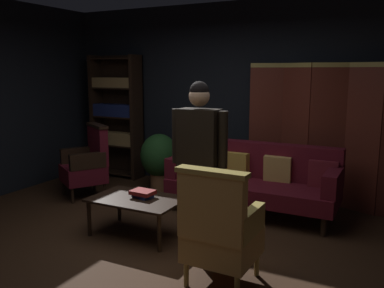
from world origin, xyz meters
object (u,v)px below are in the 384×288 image
(armchair_wing_left, at_px, (87,163))
(armchair_gilt_accent, at_px, (220,230))
(bookshelf, at_px, (117,115))
(coffee_table, at_px, (137,202))
(potted_plant, at_px, (159,158))
(velvet_couch, at_px, (254,178))
(book_navy_cloth, at_px, (143,196))
(book_red_leather, at_px, (143,192))
(standing_figure, at_px, (199,152))
(folding_screen, at_px, (327,133))

(armchair_wing_left, bearing_deg, armchair_gilt_accent, -28.37)
(bookshelf, relative_size, coffee_table, 2.05)
(armchair_wing_left, bearing_deg, potted_plant, 44.18)
(velvet_couch, bearing_deg, bookshelf, 164.70)
(armchair_gilt_accent, height_order, book_navy_cloth, armchair_gilt_accent)
(armchair_gilt_accent, relative_size, armchair_wing_left, 1.00)
(bookshelf, xyz_separation_m, book_red_leather, (1.84, -1.98, -0.58))
(book_navy_cloth, bearing_deg, armchair_gilt_accent, -28.01)
(standing_figure, relative_size, book_navy_cloth, 7.74)
(coffee_table, height_order, armchair_wing_left, armchair_wing_left)
(velvet_couch, bearing_deg, potted_plant, 169.06)
(armchair_wing_left, distance_m, potted_plant, 1.06)
(velvet_couch, bearing_deg, armchair_wing_left, -169.76)
(standing_figure, height_order, book_navy_cloth, standing_figure)
(folding_screen, xyz_separation_m, armchair_wing_left, (-3.12, -1.11, -0.50))
(velvet_couch, bearing_deg, book_red_leather, -124.57)
(bookshelf, xyz_separation_m, standing_figure, (2.59, -2.11, -0.03))
(armchair_wing_left, bearing_deg, standing_figure, -22.73)
(coffee_table, distance_m, potted_plant, 1.76)
(book_navy_cloth, bearing_deg, standing_figure, -9.33)
(folding_screen, height_order, bookshelf, bookshelf)
(velvet_couch, xyz_separation_m, coffee_table, (-0.90, -1.30, -0.08))
(folding_screen, bearing_deg, standing_figure, -112.94)
(coffee_table, distance_m, standing_figure, 1.03)
(folding_screen, bearing_deg, armchair_wing_left, -160.42)
(folding_screen, distance_m, potted_plant, 2.44)
(velvet_couch, height_order, standing_figure, standing_figure)
(armchair_wing_left, relative_size, potted_plant, 1.20)
(folding_screen, relative_size, potted_plant, 2.53)
(folding_screen, xyz_separation_m, armchair_gilt_accent, (-0.42, -2.57, -0.50))
(velvet_couch, distance_m, coffee_table, 1.58)
(standing_figure, height_order, potted_plant, standing_figure)
(armchair_gilt_accent, xyz_separation_m, book_navy_cloth, (-1.20, 0.64, -0.05))
(coffee_table, height_order, potted_plant, potted_plant)
(coffee_table, relative_size, book_red_leather, 4.02)
(velvet_couch, xyz_separation_m, potted_plant, (-1.60, 0.31, 0.04))
(bookshelf, xyz_separation_m, book_navy_cloth, (1.84, -1.98, -0.62))
(book_navy_cloth, bearing_deg, velvet_couch, 55.43)
(armchair_gilt_accent, height_order, armchair_wing_left, same)
(bookshelf, height_order, armchair_gilt_accent, bookshelf)
(book_red_leather, bearing_deg, armchair_wing_left, 151.34)
(potted_plant, distance_m, book_navy_cloth, 1.72)
(coffee_table, relative_size, book_navy_cloth, 4.55)
(armchair_gilt_accent, xyz_separation_m, standing_figure, (-0.45, 0.51, 0.54))
(folding_screen, relative_size, bookshelf, 1.06)
(armchair_wing_left, relative_size, book_navy_cloth, 4.73)
(coffee_table, height_order, standing_figure, standing_figure)
(book_navy_cloth, bearing_deg, potted_plant, 115.52)
(potted_plant, height_order, book_red_leather, potted_plant)
(book_red_leather, bearing_deg, velvet_couch, 55.43)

